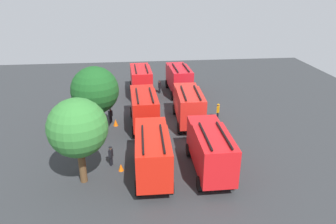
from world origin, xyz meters
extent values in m
plane|color=#2D3033|center=(0.00, 0.00, 0.00)|extent=(55.80, 55.80, 0.00)
cube|color=red|center=(-6.78, -2.29, 2.10)|extent=(2.21, 2.51, 2.60)
cube|color=#8C9EAD|center=(-5.73, -2.29, 2.41)|extent=(0.09, 2.13, 1.46)
cube|color=red|center=(-10.28, -2.28, 2.25)|extent=(4.81, 2.52, 2.90)
cube|color=black|center=(-10.28, -1.59, 3.82)|extent=(4.32, 0.14, 0.12)
cube|color=black|center=(-10.28, -2.97, 3.82)|extent=(4.32, 0.14, 0.12)
cube|color=silver|center=(-5.58, -2.29, 0.95)|extent=(0.21, 2.38, 0.28)
cylinder|color=black|center=(-6.57, -1.09, 0.55)|extent=(1.10, 0.35, 1.10)
cylinder|color=black|center=(-6.58, -3.49, 0.55)|extent=(1.10, 0.35, 1.10)
cylinder|color=black|center=(-11.47, -1.07, 0.55)|extent=(1.10, 0.35, 1.10)
cylinder|color=black|center=(-11.48, -3.47, 0.55)|extent=(1.10, 0.35, 1.10)
cube|color=red|center=(2.47, -2.22, 2.10)|extent=(2.27, 2.56, 2.60)
cube|color=#8C9EAD|center=(3.52, -2.25, 2.41)|extent=(0.14, 2.13, 1.46)
cube|color=red|center=(-1.03, -2.12, 2.25)|extent=(4.87, 2.64, 2.90)
cube|color=black|center=(-1.01, -1.43, 3.82)|extent=(4.32, 0.25, 0.12)
cube|color=black|center=(-1.05, -2.81, 3.82)|extent=(4.32, 0.25, 0.12)
cube|color=silver|center=(3.67, -2.26, 0.95)|extent=(0.27, 2.38, 0.28)
cylinder|color=black|center=(2.71, -1.03, 0.55)|extent=(1.11, 0.38, 1.10)
cylinder|color=black|center=(2.64, -3.43, 0.55)|extent=(1.11, 0.38, 1.10)
cylinder|color=black|center=(-2.19, -0.88, 0.55)|extent=(1.11, 0.38, 1.10)
cylinder|color=black|center=(-2.26, -3.28, 0.55)|extent=(1.11, 0.38, 1.10)
cube|color=red|center=(12.05, -2.36, 2.10)|extent=(2.30, 2.59, 2.60)
cube|color=#8C9EAD|center=(13.10, -2.32, 2.41)|extent=(0.17, 2.13, 1.46)
cube|color=red|center=(8.56, -2.50, 2.25)|extent=(4.90, 2.69, 2.90)
cube|color=black|center=(8.53, -1.82, 3.82)|extent=(4.32, 0.29, 0.12)
cube|color=black|center=(8.59, -3.19, 3.82)|extent=(4.32, 0.29, 0.12)
cube|color=silver|center=(13.25, -2.31, 0.95)|extent=(0.29, 2.38, 0.28)
cylinder|color=black|center=(12.21, -1.16, 0.55)|extent=(1.11, 0.39, 1.10)
cylinder|color=black|center=(12.30, -3.55, 0.55)|extent=(1.11, 0.39, 1.10)
cylinder|color=black|center=(7.31, -1.35, 0.55)|extent=(1.11, 0.39, 1.10)
cylinder|color=black|center=(7.41, -3.75, 0.55)|extent=(1.11, 0.39, 1.10)
cube|color=red|center=(-6.80, 2.14, 2.10)|extent=(2.24, 2.53, 2.60)
cube|color=#8C9EAD|center=(-5.75, 2.12, 2.41)|extent=(0.11, 2.13, 1.46)
cube|color=red|center=(-10.30, 2.19, 2.25)|extent=(4.84, 2.57, 2.90)
cube|color=black|center=(-10.29, 2.87, 3.82)|extent=(4.32, 0.18, 0.12)
cube|color=black|center=(-10.31, 1.50, 3.82)|extent=(4.32, 0.18, 0.12)
cube|color=silver|center=(-5.60, 2.12, 0.95)|extent=(0.23, 2.38, 0.28)
cylinder|color=black|center=(-6.58, 3.33, 0.55)|extent=(1.10, 0.37, 1.10)
cylinder|color=black|center=(-6.62, 0.93, 0.55)|extent=(1.10, 0.37, 1.10)
cylinder|color=black|center=(-11.48, 3.40, 0.55)|extent=(1.10, 0.37, 1.10)
cylinder|color=black|center=(-11.52, 1.00, 0.55)|extent=(1.10, 0.37, 1.10)
cube|color=red|center=(2.25, 2.57, 2.10)|extent=(2.29, 2.58, 2.60)
cube|color=#8C9EAD|center=(3.30, 2.61, 2.41)|extent=(0.16, 2.13, 1.46)
cube|color=red|center=(-1.25, 2.44, 2.25)|extent=(4.89, 2.67, 2.90)
cube|color=black|center=(-1.27, 3.13, 3.82)|extent=(4.32, 0.27, 0.12)
cube|color=black|center=(-1.22, 1.76, 3.82)|extent=(4.32, 0.27, 0.12)
cube|color=silver|center=(3.45, 2.61, 0.95)|extent=(0.28, 2.38, 0.28)
cylinder|color=black|center=(2.41, 3.77, 0.55)|extent=(1.11, 0.39, 1.10)
cylinder|color=black|center=(2.50, 1.38, 0.55)|extent=(1.11, 0.39, 1.10)
cylinder|color=black|center=(-2.49, 3.60, 0.55)|extent=(1.11, 0.39, 1.10)
cylinder|color=black|center=(-2.40, 1.20, 0.55)|extent=(1.11, 0.39, 1.10)
cube|color=red|center=(12.14, 2.64, 2.10)|extent=(2.30, 2.59, 2.60)
cube|color=#8C9EAD|center=(13.19, 2.68, 2.41)|extent=(0.17, 2.13, 1.46)
cube|color=red|center=(8.64, 2.49, 2.25)|extent=(4.90, 2.70, 2.90)
cube|color=black|center=(8.61, 3.18, 3.82)|extent=(4.32, 0.30, 0.12)
cube|color=black|center=(8.67, 1.80, 3.82)|extent=(4.32, 0.30, 0.12)
cube|color=silver|center=(13.34, 2.69, 0.95)|extent=(0.30, 2.38, 0.28)
cylinder|color=black|center=(12.29, 3.84, 0.55)|extent=(1.11, 0.40, 1.10)
cylinder|color=black|center=(12.39, 1.44, 0.55)|extent=(1.11, 0.40, 1.10)
cylinder|color=black|center=(7.39, 3.64, 0.55)|extent=(1.11, 0.40, 1.10)
cylinder|color=black|center=(7.49, 1.24, 0.55)|extent=(1.11, 0.40, 1.10)
cylinder|color=black|center=(-7.29, 5.44, 0.39)|extent=(0.16, 0.16, 0.78)
cylinder|color=black|center=(-7.49, 5.52, 0.39)|extent=(0.16, 0.16, 0.78)
cube|color=black|center=(-7.39, 5.48, 1.12)|extent=(0.48, 0.38, 0.68)
sphere|color=#9E704C|center=(-7.39, 5.48, 1.57)|extent=(0.22, 0.22, 0.22)
cylinder|color=black|center=(-7.39, 5.48, 1.66)|extent=(0.28, 0.28, 0.07)
cylinder|color=black|center=(9.87, 0.13, 0.40)|extent=(0.16, 0.16, 0.80)
cylinder|color=black|center=(10.05, 0.02, 0.40)|extent=(0.16, 0.16, 0.80)
cube|color=black|center=(9.96, 0.07, 1.15)|extent=(0.48, 0.42, 0.70)
sphere|color=tan|center=(9.96, 0.07, 1.62)|extent=(0.23, 0.23, 0.23)
cylinder|color=black|center=(9.96, 0.07, 1.71)|extent=(0.28, 0.28, 0.07)
cylinder|color=black|center=(0.97, 6.09, 0.37)|extent=(0.16, 0.16, 0.74)
cylinder|color=black|center=(1.12, 5.95, 0.37)|extent=(0.16, 0.16, 0.74)
cube|color=black|center=(1.04, 6.02, 1.06)|extent=(0.47, 0.46, 0.64)
sphere|color=beige|center=(1.04, 6.02, 1.49)|extent=(0.21, 0.21, 0.21)
cylinder|color=black|center=(1.04, 6.02, 1.57)|extent=(0.26, 0.26, 0.06)
cylinder|color=black|center=(0.72, -5.52, 0.40)|extent=(0.16, 0.16, 0.79)
cylinder|color=black|center=(0.91, -5.60, 0.40)|extent=(0.16, 0.16, 0.79)
cube|color=orange|center=(0.82, -5.56, 1.14)|extent=(0.48, 0.39, 0.69)
sphere|color=brown|center=(0.82, -5.56, 1.59)|extent=(0.22, 0.22, 0.22)
cylinder|color=orange|center=(0.82, -5.56, 1.68)|extent=(0.28, 0.28, 0.07)
cylinder|color=brown|center=(-9.45, 7.42, 1.34)|extent=(0.54, 0.54, 2.68)
sphere|color=#337A33|center=(-9.45, 7.42, 4.51)|extent=(4.29, 4.29, 4.29)
cylinder|color=brown|center=(-1.76, 7.02, 1.39)|extent=(0.55, 0.55, 2.77)
sphere|color=#19511E|center=(-1.76, 7.02, 4.66)|extent=(4.44, 4.44, 4.44)
cone|color=#F2600C|center=(-8.30, 4.67, 0.31)|extent=(0.43, 0.43, 0.61)
cone|color=#F2600C|center=(0.26, -4.58, 0.30)|extent=(0.42, 0.42, 0.59)
cone|color=#F2600C|center=(0.23, 5.49, 0.35)|extent=(0.49, 0.49, 0.71)
camera|label=1|loc=(-29.98, 3.20, 14.15)|focal=33.64mm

